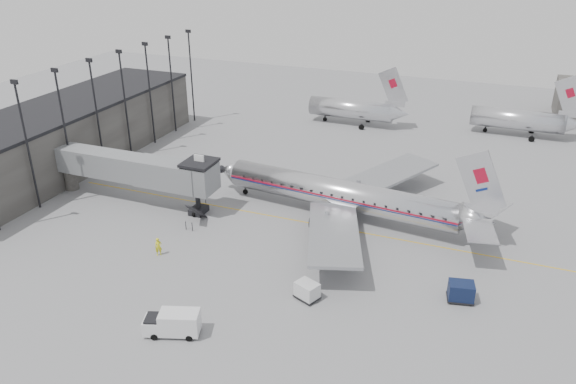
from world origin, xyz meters
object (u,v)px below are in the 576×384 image
object	(u,v)px
airliner	(346,195)
service_van	(173,323)
ramp_worker	(158,247)
baggage_cart_navy	(461,291)
baggage_cart_white	(307,290)

from	to	relation	value
airliner	service_van	world-z (taller)	airliner
ramp_worker	airliner	bearing A→B (deg)	5.12
baggage_cart_navy	ramp_worker	xyz separation A→B (m)	(-29.04, -3.21, -0.01)
airliner	service_van	size ratio (longest dim) A/B	7.02
airliner	baggage_cart_navy	distance (m)	18.34
service_van	baggage_cart_navy	distance (m)	24.90
service_van	ramp_worker	world-z (taller)	service_van
service_van	baggage_cart_navy	bearing A→B (deg)	13.37
service_van	baggage_cart_navy	world-z (taller)	service_van
airliner	baggage_cart_white	world-z (taller)	airliner
airliner	ramp_worker	bearing A→B (deg)	-129.45
baggage_cart_navy	baggage_cart_white	world-z (taller)	baggage_cart_navy
service_van	baggage_cart_white	distance (m)	11.98
airliner	baggage_cart_white	distance (m)	16.58
airliner	ramp_worker	size ratio (longest dim) A/B	17.82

